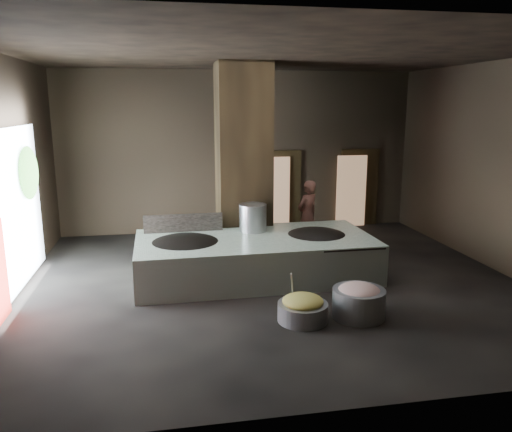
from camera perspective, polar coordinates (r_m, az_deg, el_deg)
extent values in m
cube|color=black|center=(10.40, 1.87, -7.74)|extent=(10.00, 9.00, 0.10)
cube|color=black|center=(9.81, 2.07, 18.36)|extent=(10.00, 9.00, 0.10)
cube|color=black|center=(14.30, -1.92, 7.31)|extent=(10.00, 0.10, 4.50)
cube|color=black|center=(5.55, 11.91, -1.34)|extent=(10.00, 0.10, 4.50)
cube|color=black|center=(11.97, 26.42, 4.99)|extent=(0.10, 9.00, 4.50)
cube|color=black|center=(11.64, -1.47, 6.11)|extent=(1.20, 1.20, 4.50)
cube|color=silver|center=(10.55, -0.11, -4.70)|extent=(4.95, 2.44, 0.85)
cube|color=black|center=(10.44, -0.12, -2.66)|extent=(4.80, 2.30, 0.03)
ellipsoid|color=black|center=(10.26, -8.07, -3.44)|extent=(1.55, 1.55, 0.43)
cylinder|color=black|center=(10.25, -8.09, -3.06)|extent=(1.58, 1.58, 0.05)
ellipsoid|color=black|center=(10.82, 6.90, -2.57)|extent=(1.44, 1.44, 0.41)
cylinder|color=black|center=(10.80, 6.91, -2.22)|extent=(1.47, 1.47, 0.05)
cylinder|color=#B2B4BA|center=(10.90, -0.37, -0.31)|extent=(0.60, 0.60, 0.64)
cube|color=black|center=(10.97, -8.29, -0.89)|extent=(1.71, 0.10, 0.43)
imported|color=brown|center=(12.49, 5.90, 0.09)|extent=(0.76, 0.69, 1.75)
cylinder|color=gray|center=(8.58, 5.35, -10.86)|extent=(0.89, 0.89, 0.31)
ellipsoid|color=#89AA52|center=(8.50, 5.38, -9.66)|extent=(0.70, 0.70, 0.21)
cylinder|color=#B2B4BA|center=(8.53, 4.15, -8.13)|extent=(0.15, 0.32, 0.60)
cylinder|color=gray|center=(8.83, 11.64, -9.72)|extent=(1.07, 1.07, 0.49)
ellipsoid|color=tan|center=(8.76, 11.70, -8.49)|extent=(0.75, 0.75, 0.29)
cube|color=black|center=(14.57, 2.85, 2.84)|extent=(1.18, 0.08, 2.38)
cube|color=#8C6647|center=(14.44, 2.10, 2.55)|extent=(0.90, 0.04, 2.13)
cube|color=black|center=(15.29, 11.66, 3.05)|extent=(1.18, 0.08, 2.38)
cube|color=#8C6647|center=(15.09, 10.82, 2.78)|extent=(0.90, 0.04, 2.13)
cube|color=white|center=(10.34, -26.23, 0.34)|extent=(0.04, 4.20, 3.10)
ellipsoid|color=#194714|center=(11.27, -24.55, 4.51)|extent=(0.28, 1.10, 1.10)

